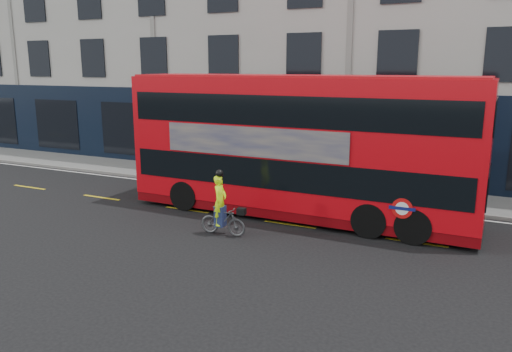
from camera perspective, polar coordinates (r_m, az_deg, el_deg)
The scene contains 8 objects.
ground at distance 15.16m, azimuth 1.80°, elevation -7.14°, with size 120.00×120.00×0.00m, color black.
pavement at distance 21.02m, azimuth 8.91°, elevation -1.53°, with size 60.00×3.00×0.12m, color slate.
kerb at distance 19.63m, azimuth 7.66°, elevation -2.48°, with size 60.00×0.12×0.13m, color slate.
building_terrace at distance 26.77m, azimuth 13.61°, elevation 17.28°, with size 50.00×10.07×15.00m.
road_edge_line at distance 19.37m, azimuth 7.38°, elevation -2.86°, with size 58.00×0.10×0.01m, color silver.
lane_dashes at distance 16.48m, azimuth 3.90°, elevation -5.54°, with size 58.00×0.12×0.01m, color gold, non-canonical shape.
bus at distance 16.96m, azimuth 5.03°, elevation 3.50°, with size 11.94×2.91×4.80m.
cyclist at distance 15.31m, azimuth -3.92°, elevation -4.24°, with size 1.50×0.58×2.05m.
Camera 1 is at (5.69, -13.10, 5.08)m, focal length 35.00 mm.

